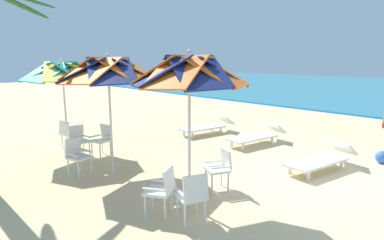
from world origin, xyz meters
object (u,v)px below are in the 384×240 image
sun_lounger_1 (322,159)px  sun_lounger_2 (257,136)px  sun_lounger_3 (207,126)px  plastic_chair_3 (77,154)px  plastic_chair_2 (192,195)px  plastic_chair_6 (79,139)px  plastic_chair_1 (220,167)px  plastic_chair_5 (68,132)px  plastic_chair_4 (103,138)px  beach_ball (382,157)px  beach_umbrella_2 (62,72)px  plastic_chair_0 (162,188)px  beach_umbrella_0 (189,73)px  beach_umbrella_1 (108,71)px

sun_lounger_1 → sun_lounger_2: same height
sun_lounger_2 → sun_lounger_3: size_ratio=1.00×
plastic_chair_3 → sun_lounger_3: (-0.99, 5.23, -0.22)m
plastic_chair_2 → plastic_chair_6: size_ratio=1.00×
plastic_chair_1 → plastic_chair_5: same height
plastic_chair_1 → sun_lounger_3: plastic_chair_1 is taller
plastic_chair_4 → sun_lounger_1: 5.79m
plastic_chair_1 → beach_ball: size_ratio=2.68×
plastic_chair_2 → beach_umbrella_2: 5.58m
plastic_chair_0 → plastic_chair_2: 0.57m
sun_lounger_2 → sun_lounger_3: 2.12m
plastic_chair_0 → beach_umbrella_0: bearing=81.2°
beach_umbrella_2 → sun_lounger_1: bearing=36.3°
beach_umbrella_0 → plastic_chair_1: bearing=100.8°
plastic_chair_0 → plastic_chair_4: same height
beach_umbrella_0 → plastic_chair_1: 2.19m
plastic_chair_3 → plastic_chair_4: 1.58m
plastic_chair_1 → beach_umbrella_2: (-4.63, -1.34, 1.81)m
plastic_chair_4 → plastic_chair_6: bearing=-122.6°
sun_lounger_1 → plastic_chair_4: bearing=-144.6°
plastic_chair_2 → sun_lounger_2: 5.40m
sun_lounger_2 → beach_umbrella_2: bearing=-121.3°
plastic_chair_2 → plastic_chair_3: (-3.44, -0.47, 0.00)m
plastic_chair_0 → plastic_chair_5: same height
beach_umbrella_1 → sun_lounger_2: bearing=81.5°
beach_ball → plastic_chair_0: bearing=-104.7°
plastic_chair_6 → sun_lounger_2: bearing=61.8°
beach_umbrella_0 → beach_ball: bearing=74.7°
sun_lounger_2 → beach_ball: size_ratio=6.83×
plastic_chair_1 → plastic_chair_6: bearing=-164.1°
plastic_chair_1 → beach_umbrella_1: size_ratio=0.31×
plastic_chair_5 → sun_lounger_3: (1.45, 4.48, -0.22)m
plastic_chair_4 → beach_umbrella_1: bearing=-18.9°
plastic_chair_1 → plastic_chair_2: size_ratio=1.00×
plastic_chair_5 → sun_lounger_1: bearing=31.7°
beach_umbrella_1 → plastic_chair_4: 2.47m
plastic_chair_0 → beach_umbrella_2: bearing=177.3°
beach_umbrella_1 → plastic_chair_3: 2.06m
beach_umbrella_0 → plastic_chair_3: (-2.99, -0.81, -1.93)m
beach_umbrella_0 → sun_lounger_1: beach_umbrella_0 is taller
plastic_chair_4 → plastic_chair_5: (-1.38, -0.43, 0.00)m
plastic_chair_1 → plastic_chair_2: same height
beach_ball → plastic_chair_1: bearing=-110.8°
plastic_chair_3 → sun_lounger_3: size_ratio=0.39×
beach_ball → plastic_chair_2: bearing=-100.1°
sun_lounger_3 → plastic_chair_2: bearing=-47.0°
plastic_chair_0 → plastic_chair_2: (0.53, 0.21, 0.00)m
beach_ball → sun_lounger_3: bearing=-169.9°
plastic_chair_3 → plastic_chair_6: size_ratio=1.00×
plastic_chair_1 → sun_lounger_1: 2.84m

